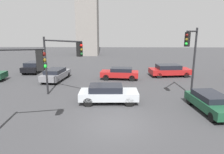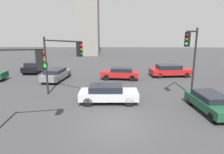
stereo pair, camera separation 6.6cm
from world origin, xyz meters
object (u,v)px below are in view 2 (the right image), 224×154
(traffic_light_0, at_px, (191,50))
(traffic_light_2, at_px, (62,55))
(car_0, at_px, (120,73))
(car_6, at_px, (56,74))
(car_3, at_px, (108,93))
(traffic_light_1, at_px, (10,73))
(car_7, at_px, (170,70))
(car_1, at_px, (211,102))
(car_2, at_px, (35,67))

(traffic_light_0, xyz_separation_m, traffic_light_2, (-9.98, -0.19, -0.42))
(traffic_light_0, height_order, traffic_light_2, traffic_light_0)
(car_0, xyz_separation_m, car_6, (-7.03, -0.70, -0.01))
(traffic_light_0, bearing_deg, car_3, -46.48)
(traffic_light_1, xyz_separation_m, car_3, (4.41, 5.33, -2.67))
(traffic_light_1, bearing_deg, car_7, 38.89)
(car_6, bearing_deg, traffic_light_2, -151.15)
(car_6, bearing_deg, traffic_light_0, -107.88)
(traffic_light_1, bearing_deg, car_6, 84.66)
(traffic_light_0, xyz_separation_m, car_1, (0.67, -2.64, -3.26))
(traffic_light_1, relative_size, car_6, 1.03)
(traffic_light_2, height_order, car_0, traffic_light_2)
(car_2, xyz_separation_m, car_7, (17.05, -1.82, -0.01))
(car_2, bearing_deg, car_6, -134.29)
(traffic_light_1, bearing_deg, car_3, 37.55)
(traffic_light_1, height_order, car_7, traffic_light_1)
(traffic_light_0, xyz_separation_m, car_3, (-6.37, -1.04, -3.19))
(traffic_light_2, bearing_deg, car_7, 70.96)
(car_0, height_order, car_3, car_3)
(car_7, bearing_deg, traffic_light_1, -134.98)
(car_0, relative_size, car_1, 0.96)
(car_7, bearing_deg, car_1, -96.38)
(car_1, bearing_deg, car_0, -152.83)
(traffic_light_0, relative_size, traffic_light_2, 1.14)
(traffic_light_0, distance_m, traffic_light_2, 10.00)
(car_3, relative_size, car_6, 0.97)
(car_6, bearing_deg, car_3, -131.49)
(car_2, bearing_deg, car_0, -106.01)
(traffic_light_2, distance_m, car_7, 13.71)
(car_0, distance_m, car_1, 10.84)
(traffic_light_2, bearing_deg, car_6, 145.08)
(car_1, bearing_deg, traffic_light_1, -78.39)
(car_1, bearing_deg, car_7, 173.88)
(car_0, bearing_deg, car_6, 11.54)
(traffic_light_1, relative_size, car_1, 1.05)
(car_0, distance_m, car_7, 6.17)
(car_0, relative_size, car_3, 0.97)
(traffic_light_2, distance_m, car_1, 11.30)
(traffic_light_0, distance_m, car_6, 13.99)
(car_6, height_order, car_7, car_7)
(traffic_light_0, relative_size, car_3, 1.25)
(traffic_light_2, xyz_separation_m, car_3, (3.62, -0.85, -2.78))
(car_0, relative_size, car_6, 0.94)
(traffic_light_2, height_order, car_7, traffic_light_2)
(traffic_light_1, relative_size, traffic_light_2, 0.97)
(traffic_light_1, distance_m, car_3, 7.41)
(traffic_light_2, relative_size, car_7, 0.98)
(traffic_light_0, distance_m, car_2, 19.44)
(traffic_light_0, bearing_deg, car_7, -150.14)
(traffic_light_2, height_order, car_3, traffic_light_2)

